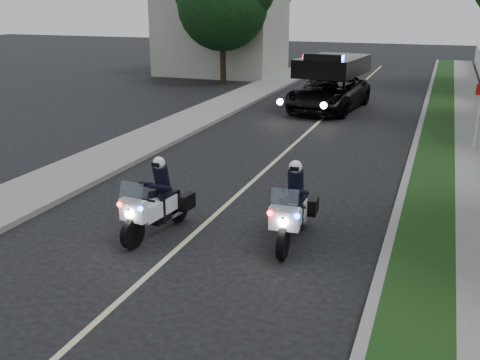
% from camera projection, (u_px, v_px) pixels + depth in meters
% --- Properties ---
extents(ground, '(120.00, 120.00, 0.00)m').
position_uv_depth(ground, '(194.00, 234.00, 11.99)').
color(ground, black).
rests_on(ground, ground).
extents(curb_right, '(0.20, 60.00, 0.15)m').
position_uv_depth(curb_right, '(416.00, 142.00, 19.50)').
color(curb_right, gray).
rests_on(curb_right, ground).
extents(grass_verge, '(1.20, 60.00, 0.16)m').
position_uv_depth(grass_verge, '(436.00, 144.00, 19.27)').
color(grass_verge, '#193814').
rests_on(grass_verge, ground).
extents(sidewalk_right, '(1.40, 60.00, 0.16)m').
position_uv_depth(sidewalk_right, '(476.00, 147.00, 18.83)').
color(sidewalk_right, gray).
rests_on(sidewalk_right, ground).
extents(curb_left, '(0.20, 60.00, 0.15)m').
position_uv_depth(curb_left, '(207.00, 125.00, 22.23)').
color(curb_left, gray).
rests_on(curb_left, ground).
extents(sidewalk_left, '(2.00, 60.00, 0.16)m').
position_uv_depth(sidewalk_left, '(183.00, 123.00, 22.59)').
color(sidewalk_left, gray).
rests_on(sidewalk_left, ground).
extents(building_far, '(8.00, 6.00, 7.00)m').
position_uv_depth(building_far, '(221.00, 22.00, 37.35)').
color(building_far, '#A8A396').
rests_on(building_far, ground).
extents(lane_marking, '(0.12, 50.00, 0.01)m').
position_uv_depth(lane_marking, '(305.00, 135.00, 20.89)').
color(lane_marking, '#BFB78C').
rests_on(lane_marking, ground).
extents(police_moto_left, '(0.97, 2.11, 1.73)m').
position_uv_depth(police_moto_left, '(158.00, 233.00, 12.04)').
color(police_moto_left, white).
rests_on(police_moto_left, ground).
extents(police_moto_right, '(0.85, 2.11, 1.76)m').
position_uv_depth(police_moto_right, '(292.00, 241.00, 11.65)').
color(police_moto_right, white).
rests_on(police_moto_right, ground).
extents(police_suv, '(3.34, 6.15, 2.86)m').
position_uv_depth(police_suv, '(328.00, 110.00, 25.73)').
color(police_suv, black).
rests_on(police_suv, ground).
extents(bicycle, '(0.59, 1.68, 0.88)m').
position_uv_depth(bicycle, '(313.00, 92.00, 30.80)').
color(bicycle, black).
rests_on(bicycle, ground).
extents(cyclist, '(0.65, 0.46, 1.71)m').
position_uv_depth(cyclist, '(313.00, 92.00, 30.80)').
color(cyclist, black).
rests_on(cyclist, ground).
extents(sign_post, '(0.44, 0.44, 2.40)m').
position_uv_depth(sign_post, '(473.00, 153.00, 18.40)').
color(sign_post, '#B90D29').
rests_on(sign_post, ground).
extents(tree_left_near, '(7.13, 7.13, 9.14)m').
position_uv_depth(tree_left_near, '(223.00, 83.00, 33.94)').
color(tree_left_near, '#123613').
rests_on(tree_left_near, ground).
extents(tree_left_far, '(5.44, 5.44, 8.95)m').
position_uv_depth(tree_left_far, '(251.00, 66.00, 43.16)').
color(tree_left_far, '#1B3310').
rests_on(tree_left_far, ground).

